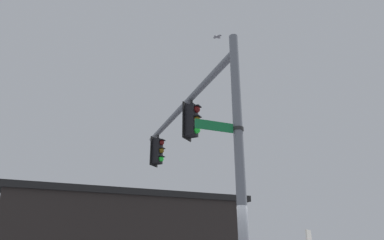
{
  "coord_description": "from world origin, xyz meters",
  "views": [
    {
      "loc": [
        7.15,
        2.62,
        1.55
      ],
      "look_at": [
        -1.84,
        -2.2,
        5.5
      ],
      "focal_mm": 32.32,
      "sensor_mm": 36.0,
      "label": 1
    }
  ],
  "objects": [
    {
      "name": "traffic_light_mid_inner",
      "position": [
        -4.31,
        -5.12,
        5.5
      ],
      "size": [
        0.54,
        0.49,
        1.31
      ],
      "color": "black"
    },
    {
      "name": "mast_arm",
      "position": [
        -2.48,
        -2.96,
        6.3
      ],
      "size": [
        5.11,
        6.04,
        0.21
      ],
      "primitive_type": "cylinder",
      "rotation": [
        0.0,
        1.57,
        4.01
      ],
      "color": "slate"
    },
    {
      "name": "street_name_sign",
      "position": [
        0.25,
        -0.21,
        4.24
      ],
      "size": [
        0.97,
        0.84,
        0.22
      ],
      "color": "#147238"
    },
    {
      "name": "bird_flying",
      "position": [
        -2.08,
        -1.34,
        8.49
      ],
      "size": [
        0.29,
        0.4,
        0.14
      ],
      "color": "gray"
    },
    {
      "name": "storefront_building",
      "position": [
        -7.83,
        -9.47,
        2.19
      ],
      "size": [
        13.08,
        12.36,
        4.36
      ],
      "color": "#282321",
      "rests_on": "ground"
    },
    {
      "name": "signal_pole",
      "position": [
        0.0,
        0.0,
        3.39
      ],
      "size": [
        0.22,
        0.22,
        6.79
      ],
      "primitive_type": "cylinder",
      "color": "slate",
      "rests_on": "ground"
    },
    {
      "name": "traffic_light_nearest_pole",
      "position": [
        -1.87,
        -2.21,
        5.5
      ],
      "size": [
        0.54,
        0.49,
        1.31
      ],
      "color": "black"
    }
  ]
}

